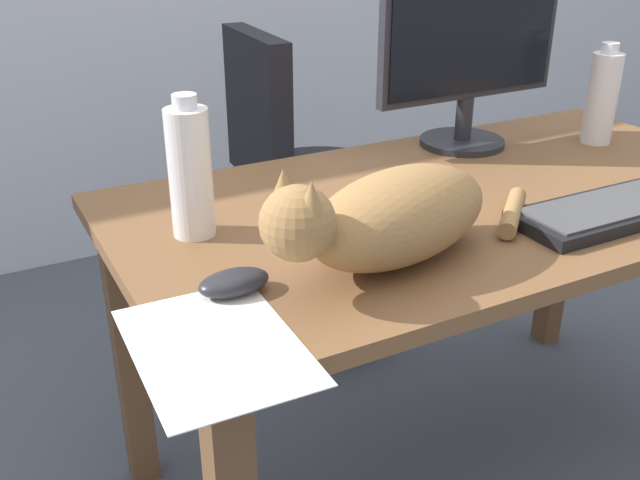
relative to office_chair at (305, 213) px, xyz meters
name	(u,v)px	position (x,y,z in m)	size (l,w,h in m)	color
ground_plane	(439,467)	(0.00, -0.70, -0.40)	(8.00, 8.00, 0.00)	#474C56
desk	(460,240)	(0.00, -0.70, 0.20)	(1.38, 0.74, 0.71)	brown
office_chair	(305,213)	(0.00, 0.00, 0.00)	(0.48, 0.48, 0.93)	black
monitor	(470,49)	(0.20, -0.44, 0.53)	(0.48, 0.20, 0.42)	#232328
keyboard	(620,208)	(0.20, -0.91, 0.32)	(0.44, 0.15, 0.03)	black
cat	(390,216)	(-0.29, -0.88, 0.38)	(0.60, 0.26, 0.20)	olive
computer_mouse	(234,283)	(-0.55, -0.85, 0.32)	(0.11, 0.06, 0.04)	#232328
paper_sheet	(215,346)	(-0.62, -0.98, 0.30)	(0.21, 0.30, 0.00)	white
water_bottle	(190,171)	(-0.53, -0.62, 0.42)	(0.07, 0.07, 0.25)	silver
spray_bottle	(602,97)	(0.50, -0.57, 0.41)	(0.07, 0.07, 0.24)	silver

